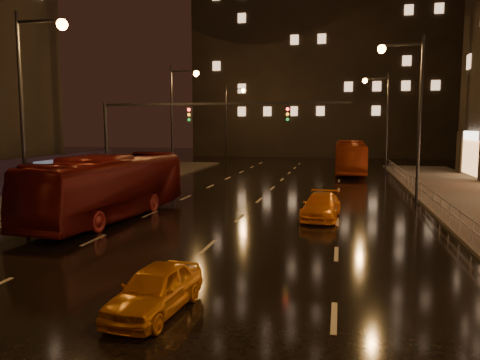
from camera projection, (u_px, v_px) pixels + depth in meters
The scene contains 9 objects.
ground at pixel (254, 205), 28.28m from camera, with size 140.00×140.00×0.00m, color black.
sidewalk_left at pixel (1, 210), 26.23m from camera, with size 7.00×70.00×0.15m, color #38332D.
building_distant at pixel (336, 44), 75.88m from camera, with size 44.00×16.00×36.00m, color black.
traffic_signal at pixel (173, 127), 28.79m from camera, with size 15.31×0.32×6.20m.
railing_right at pixel (441, 201), 24.10m from camera, with size 0.05×56.00×1.00m.
bus_red at pixel (110, 187), 24.08m from camera, with size 2.78×11.86×3.30m, color #520D0B.
bus_curb at pixel (350, 157), 47.22m from camera, with size 2.80×11.96×3.33m, color maroon.
taxi_near at pixel (155, 290), 11.95m from camera, with size 1.44×3.57×1.22m, color orange.
taxi_far at pixel (321, 206), 24.22m from camera, with size 1.80×4.42×1.28m, color orange.
Camera 1 is at (5.05, -7.46, 4.77)m, focal length 35.00 mm.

